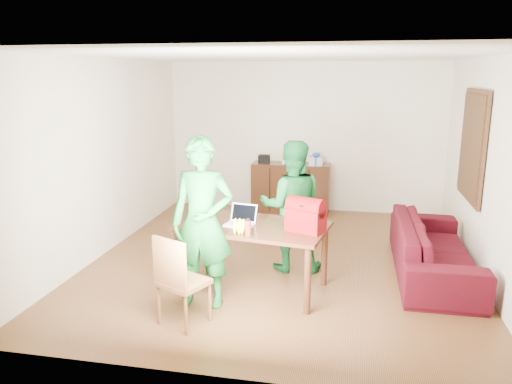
% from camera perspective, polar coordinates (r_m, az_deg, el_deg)
% --- Properties ---
extents(room, '(5.20, 5.70, 2.90)m').
position_cam_1_polar(room, '(6.64, 3.28, 3.14)').
color(room, '#462011').
rests_on(room, ground).
extents(table, '(1.82, 1.21, 0.79)m').
position_cam_1_polar(table, '(5.78, -0.39, -4.71)').
color(table, black).
rests_on(table, ground).
extents(chair, '(0.56, 0.55, 0.95)m').
position_cam_1_polar(chair, '(5.20, -8.30, -11.90)').
color(chair, brown).
rests_on(chair, ground).
extents(person_near, '(0.70, 0.47, 1.86)m').
position_cam_1_polar(person_near, '(5.37, -6.15, -3.52)').
color(person_near, '#156021').
rests_on(person_near, ground).
extents(person_far, '(0.91, 0.76, 1.69)m').
position_cam_1_polar(person_far, '(6.36, 4.08, -1.61)').
color(person_far, '#145D26').
rests_on(person_far, ground).
extents(laptop, '(0.35, 0.27, 0.22)m').
position_cam_1_polar(laptop, '(5.71, -1.96, -3.42)').
color(laptop, white).
rests_on(laptop, table).
extents(bananas, '(0.20, 0.17, 0.07)m').
position_cam_1_polar(bananas, '(5.43, -1.96, -4.45)').
color(bananas, yellow).
rests_on(bananas, table).
extents(bottle, '(0.07, 0.07, 0.19)m').
position_cam_1_polar(bottle, '(5.34, -0.93, -4.04)').
color(bottle, '#602716').
rests_on(bottle, table).
extents(red_bag, '(0.47, 0.37, 0.30)m').
position_cam_1_polar(red_bag, '(5.50, 5.69, -2.97)').
color(red_bag, maroon).
rests_on(red_bag, table).
extents(sofa, '(0.91, 2.32, 0.68)m').
position_cam_1_polar(sofa, '(6.72, 19.63, -6.07)').
color(sofa, '#36070F').
rests_on(sofa, ground).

